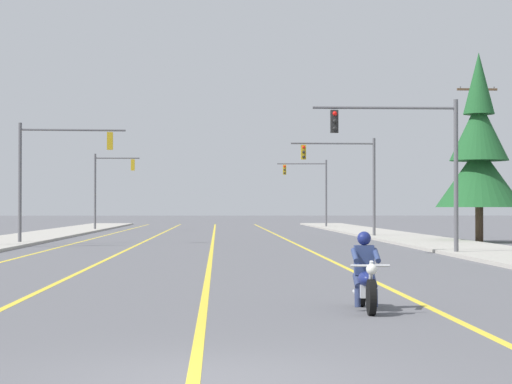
% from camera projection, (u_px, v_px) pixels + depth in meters
% --- Properties ---
extents(ground_plane, '(400.00, 400.00, 0.00)m').
position_uv_depth(ground_plane, '(211.00, 381.00, 10.67)').
color(ground_plane, '#5B5B60').
extents(lane_stripe_center, '(0.16, 100.00, 0.01)m').
position_uv_depth(lane_stripe_center, '(213.00, 240.00, 55.63)').
color(lane_stripe_center, yellow).
rests_on(lane_stripe_center, ground).
extents(lane_stripe_left, '(0.16, 100.00, 0.01)m').
position_uv_depth(lane_stripe_left, '(147.00, 240.00, 55.48)').
color(lane_stripe_left, yellow).
rests_on(lane_stripe_left, ground).
extents(lane_stripe_right, '(0.16, 100.00, 0.01)m').
position_uv_depth(lane_stripe_right, '(288.00, 240.00, 55.80)').
color(lane_stripe_right, yellow).
rests_on(lane_stripe_right, ground).
extents(lane_stripe_far_left, '(0.16, 100.00, 0.01)m').
position_uv_depth(lane_stripe_far_left, '(86.00, 240.00, 55.34)').
color(lane_stripe_far_left, yellow).
rests_on(lane_stripe_far_left, ground).
extents(sidewalk_kerb_right, '(4.40, 110.00, 0.14)m').
position_uv_depth(sidewalk_kerb_right, '(430.00, 242.00, 51.09)').
color(sidewalk_kerb_right, '#ADA89E').
rests_on(sidewalk_kerb_right, ground).
extents(motorcycle_with_rider, '(0.70, 2.19, 1.46)m').
position_uv_depth(motorcycle_with_rider, '(365.00, 279.00, 17.96)').
color(motorcycle_with_rider, black).
rests_on(motorcycle_with_rider, ground).
extents(traffic_signal_near_right, '(5.82, 0.38, 6.20)m').
position_uv_depth(traffic_signal_near_right, '(414.00, 151.00, 38.46)').
color(traffic_signal_near_right, '#56565B').
rests_on(traffic_signal_near_right, ground).
extents(traffic_signal_near_left, '(5.41, 0.61, 6.20)m').
position_uv_depth(traffic_signal_near_left, '(51.00, 163.00, 49.40)').
color(traffic_signal_near_left, '#56565B').
rests_on(traffic_signal_near_left, ground).
extents(traffic_signal_mid_right, '(5.29, 0.51, 6.20)m').
position_uv_depth(traffic_signal_mid_right, '(350.00, 171.00, 60.11)').
color(traffic_signal_mid_right, '#56565B').
rests_on(traffic_signal_mid_right, ground).
extents(traffic_signal_mid_left, '(3.65, 0.37, 6.20)m').
position_uv_depth(traffic_signal_mid_left, '(108.00, 181.00, 78.06)').
color(traffic_signal_mid_left, '#56565B').
rests_on(traffic_signal_mid_left, ground).
extents(traffic_signal_far_right, '(4.54, 0.40, 6.20)m').
position_uv_depth(traffic_signal_far_right, '(312.00, 183.00, 88.25)').
color(traffic_signal_far_right, '#56565B').
rests_on(traffic_signal_far_right, ground).
extents(utility_pole_right_far, '(2.30, 0.26, 8.99)m').
position_uv_depth(utility_pole_right_far, '(477.00, 158.00, 54.91)').
color(utility_pole_right_far, brown).
rests_on(utility_pole_right_far, ground).
extents(conifer_tree_right_verge_far, '(4.65, 4.65, 10.24)m').
position_uv_depth(conifer_tree_right_verge_far, '(479.00, 155.00, 52.08)').
color(conifer_tree_right_verge_far, '#423023').
rests_on(conifer_tree_right_verge_far, ground).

